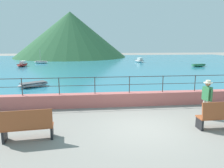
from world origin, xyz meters
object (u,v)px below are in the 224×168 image
(bench_main, at_px, (28,125))
(boat_1, at_px, (139,61))
(bench_far, at_px, (220,115))
(boat_4, at_px, (34,84))
(boat_2, at_px, (41,62))
(boat_3, at_px, (198,65))
(person_walking, at_px, (207,97))
(boat_5, at_px, (22,65))

(bench_main, height_order, boat_1, bench_main)
(bench_far, distance_m, boat_4, 12.80)
(boat_2, bearing_deg, boat_1, 0.83)
(bench_main, relative_size, boat_3, 0.72)
(bench_main, bearing_deg, person_walking, 10.68)
(person_walking, xyz_separation_m, boat_4, (-9.28, 7.72, -0.72))
(person_walking, relative_size, boat_1, 0.71)
(bench_far, distance_m, boat_1, 28.28)
(boat_3, bearing_deg, boat_2, 161.82)
(boat_1, distance_m, boat_2, 16.10)
(bench_main, distance_m, bench_far, 7.22)
(bench_main, relative_size, boat_4, 0.73)
(bench_main, distance_m, boat_5, 24.62)
(boat_3, relative_size, boat_5, 1.00)
(boat_5, bearing_deg, boat_1, 14.80)
(boat_1, relative_size, boat_2, 1.00)
(boat_4, relative_size, boat_5, 0.99)
(person_walking, xyz_separation_m, boat_1, (3.45, 26.91, -0.65))
(bench_far, height_order, boat_3, bench_far)
(bench_main, xyz_separation_m, boat_4, (-2.00, 9.09, -0.30))
(bench_main, relative_size, person_walking, 1.00)
(bench_main, bearing_deg, bench_far, 1.75)
(bench_far, relative_size, person_walking, 0.98)
(boat_3, bearing_deg, bench_main, -129.84)
(boat_1, bearing_deg, boat_3, -49.72)
(bench_main, relative_size, boat_1, 0.71)
(boat_2, bearing_deg, bench_far, -65.66)
(person_walking, distance_m, boat_1, 27.14)
(boat_2, height_order, boat_5, boat_2)
(bench_main, height_order, bench_far, same)
(boat_1, xyz_separation_m, boat_4, (-12.73, -19.19, -0.07))
(bench_main, height_order, boat_2, boat_2)
(person_walking, distance_m, boat_2, 29.53)
(bench_main, distance_m, boat_4, 9.31)
(boat_4, bearing_deg, boat_1, 56.44)
(boat_2, xyz_separation_m, boat_3, (22.59, -7.42, -0.01))
(boat_5, bearing_deg, boat_3, -7.02)
(person_walking, bearing_deg, bench_main, -169.32)
(bench_main, xyz_separation_m, boat_1, (10.73, 28.28, -0.23))
(person_walking, relative_size, boat_3, 0.72)
(boat_1, xyz_separation_m, boat_3, (6.48, -7.65, -0.07))
(boat_1, height_order, boat_3, boat_1)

